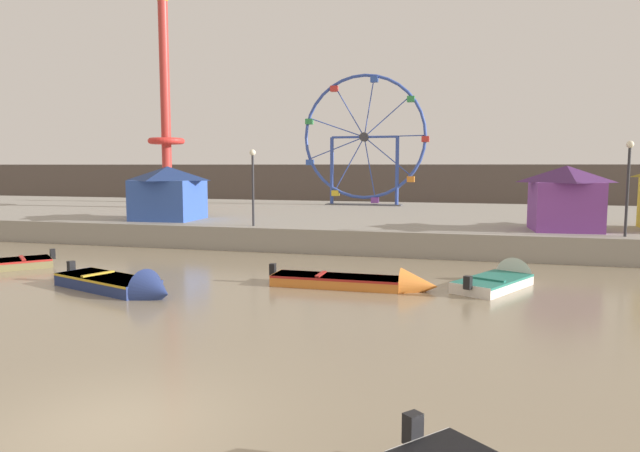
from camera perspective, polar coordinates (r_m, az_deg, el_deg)
name	(u,v)px	position (r m, az deg, el deg)	size (l,w,h in m)	color
ground_plane	(112,426)	(10.77, -19.87, -18.11)	(240.00, 240.00, 0.00)	gray
quay_promenade	(384,221)	(38.61, 6.34, 0.45)	(110.00, 22.30, 1.20)	gray
distant_town_skyline	(415,186)	(59.28, 9.42, 3.89)	(140.00, 3.00, 4.40)	#564C47
motorboat_white_red_stripe	(505,279)	(22.12, 17.79, -5.02)	(3.33, 4.51, 1.44)	silver
motorboat_orange_hull	(368,282)	(20.52, 4.73, -5.57)	(6.10, 1.31, 1.19)	orange
motorboat_navy_blue	(126,286)	(20.84, -18.61, -5.62)	(5.51, 3.22, 1.41)	navy
ferris_wheel_blue_frame	(364,140)	(45.54, 4.39, 8.49)	(9.83, 1.20, 10.15)	#334CA8
drop_tower_red_tower	(166,123)	(44.13, -14.99, 9.77)	(2.80, 2.80, 15.52)	#BC332D
carnival_booth_purple_stall	(565,197)	(30.05, 23.09, 2.66)	(3.52, 3.31, 3.12)	purple
carnival_booth_blue_tent	(168,192)	(34.37, -14.78, 3.27)	(3.90, 3.76, 3.07)	#3356B7
promenade_lamp_near	(253,176)	(29.96, -6.65, 4.92)	(0.32, 0.32, 3.94)	#2D2D33
promenade_lamp_far	(628,175)	(28.58, 28.18, 4.48)	(0.32, 0.32, 4.19)	#2D2D33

